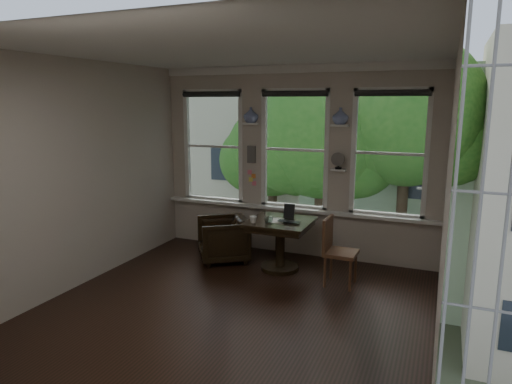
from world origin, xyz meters
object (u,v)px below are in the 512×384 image
at_px(table, 280,245).
at_px(laptop, 288,223).
at_px(armchair_left, 223,239).
at_px(mug, 253,220).
at_px(side_chair_right, 341,252).

xyz_separation_m(table, laptop, (0.15, -0.13, 0.39)).
xyz_separation_m(armchair_left, laptop, (1.11, -0.16, 0.42)).
height_order(table, armchair_left, table).
bearing_deg(laptop, table, 143.42).
bearing_deg(laptop, armchair_left, 174.55).
bearing_deg(armchair_left, table, 52.74).
bearing_deg(mug, laptop, 17.84).
xyz_separation_m(side_chair_right, mug, (-1.26, -0.04, 0.34)).
bearing_deg(table, laptop, -39.15).
distance_m(armchair_left, side_chair_right, 1.92).
xyz_separation_m(armchair_left, side_chair_right, (1.90, -0.26, 0.12)).
relative_size(armchair_left, laptop, 2.32).
bearing_deg(laptop, mug, -159.59).
relative_size(armchair_left, mug, 7.27).
bearing_deg(table, armchair_left, 178.17).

